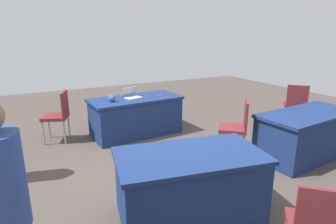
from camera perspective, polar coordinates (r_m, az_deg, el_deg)
name	(u,v)px	position (r m, az deg, el deg)	size (l,w,h in m)	color
ground_plane	(165,172)	(4.31, -0.51, -12.05)	(14.40, 14.40, 0.00)	#4C423D
table_foreground	(136,116)	(5.73, -6.51, -0.82)	(1.85, 0.94, 0.76)	navy
table_mid_right	(306,134)	(5.22, 26.17, -4.09)	(1.83, 0.94, 0.76)	navy
table_back_left	(190,185)	(3.24, 4.38, -14.56)	(1.74, 1.17, 0.76)	navy
chair_near_front	(59,113)	(5.68, -21.27, -0.20)	(0.57, 0.57, 0.96)	#9E9993
chair_tucked_right	(237,125)	(4.74, 13.85, -2.51)	(0.62, 0.62, 0.97)	#9E9993
chair_aisle	(296,103)	(6.60, 24.45, 1.66)	(0.62, 0.62, 0.97)	#9E9993
person_attendee_standing	(1,210)	(2.18, -30.70, -16.75)	(0.46, 0.46, 1.66)	#26262D
laptop_silver	(132,96)	(5.65, -7.33, 3.29)	(0.38, 0.36, 0.21)	silver
yarn_ball	(112,98)	(5.36, -11.33, 2.73)	(0.13, 0.13, 0.13)	#3F5999
scissors_red	(161,95)	(5.80, -1.46, 3.38)	(0.18, 0.04, 0.01)	red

